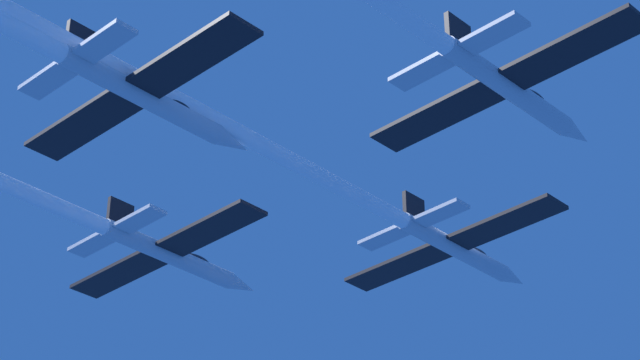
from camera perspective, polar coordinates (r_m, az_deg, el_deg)
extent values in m
cylinder|color=#B2BAC6|center=(80.25, 6.10, -3.06)|extent=(1.09, 9.93, 1.09)
cone|color=#B2BAC6|center=(84.65, 8.68, -4.41)|extent=(1.07, 2.19, 1.07)
ellipsoid|color=black|center=(82.02, 7.04, -3.28)|extent=(0.76, 1.99, 0.55)
cube|color=black|center=(82.30, 3.54, -3.93)|extent=(7.55, 2.19, 0.24)
cube|color=black|center=(77.66, 8.36, -1.90)|extent=(7.55, 2.19, 0.24)
cube|color=black|center=(78.13, 4.23, -1.23)|extent=(0.29, 1.79, 1.59)
cube|color=#B2BAC6|center=(78.62, 2.93, -2.59)|extent=(3.40, 1.31, 0.24)
cube|color=#B2BAC6|center=(76.13, 5.46, -1.48)|extent=(3.40, 1.31, 0.24)
cylinder|color=white|center=(67.55, -4.60, 2.60)|extent=(0.98, 30.19, 0.98)
cylinder|color=#B2BAC6|center=(78.75, -6.77, -3.36)|extent=(1.09, 9.93, 1.09)
cone|color=#B2BAC6|center=(82.26, -3.53, -4.77)|extent=(1.07, 2.19, 1.07)
ellipsoid|color=black|center=(80.19, -5.55, -3.58)|extent=(0.76, 1.99, 0.55)
cube|color=black|center=(81.56, -8.99, -4.19)|extent=(7.55, 2.19, 0.24)
cube|color=black|center=(75.51, -4.94, -2.20)|extent=(7.55, 2.19, 0.24)
cube|color=black|center=(77.26, -8.95, -1.48)|extent=(0.29, 1.79, 1.59)
cube|color=#B2BAC6|center=(78.15, -10.16, -2.84)|extent=(3.40, 1.31, 0.24)
cube|color=#B2BAC6|center=(74.92, -8.09, -1.75)|extent=(3.40, 1.31, 0.24)
cylinder|color=#B2BAC6|center=(65.49, 8.46, 4.11)|extent=(1.09, 9.93, 1.09)
cone|color=#B2BAC6|center=(69.79, 11.43, 2.03)|extent=(1.07, 2.19, 1.07)
ellipsoid|color=black|center=(67.27, 9.54, 3.66)|extent=(0.76, 1.99, 0.55)
cube|color=black|center=(67.26, 5.26, 2.85)|extent=(7.55, 2.19, 0.24)
cube|color=black|center=(63.28, 11.34, 5.81)|extent=(7.55, 2.19, 0.24)
cube|color=black|center=(63.63, 6.22, 6.60)|extent=(0.29, 1.79, 1.59)
cube|color=#B2BAC6|center=(63.81, 4.60, 4.88)|extent=(3.40, 1.31, 0.24)
cube|color=#B2BAC6|center=(61.66, 7.81, 6.54)|extent=(3.40, 1.31, 0.24)
cylinder|color=#B2BAC6|center=(64.49, -7.92, 3.74)|extent=(1.09, 9.93, 1.09)
cone|color=#B2BAC6|center=(67.68, -3.95, 1.68)|extent=(1.07, 2.19, 1.07)
ellipsoid|color=black|center=(65.85, -6.42, 3.31)|extent=(0.76, 1.99, 0.55)
cube|color=black|center=(67.22, -10.57, 2.43)|extent=(7.55, 2.19, 0.24)
cube|color=black|center=(61.44, -5.73, 5.53)|extent=(7.55, 2.19, 0.24)
cube|color=black|center=(63.41, -10.63, 6.17)|extent=(0.29, 1.79, 1.59)
cube|color=#B2BAC6|center=(64.11, -12.09, 4.42)|extent=(3.40, 1.31, 0.24)
cube|color=#B2BAC6|center=(61.02, -9.63, 6.14)|extent=(3.40, 1.31, 0.24)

